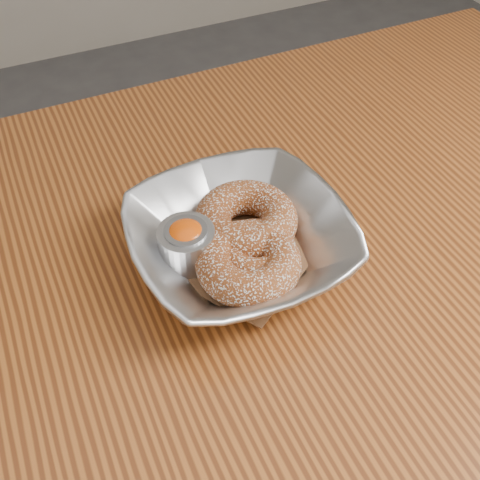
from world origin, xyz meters
name	(u,v)px	position (x,y,z in m)	size (l,w,h in m)	color
table	(290,298)	(0.00, 0.00, 0.65)	(1.20, 0.80, 0.75)	brown
serving_bowl	(240,241)	(-0.07, 0.01, 0.78)	(0.24, 0.24, 0.06)	#B9BBC0
parchment	(240,253)	(-0.07, 0.01, 0.76)	(0.14, 0.14, 0.00)	brown
donut_back	(246,220)	(-0.05, 0.03, 0.78)	(0.12, 0.12, 0.04)	brown
donut_front	(256,252)	(-0.06, -0.01, 0.78)	(0.09, 0.09, 0.03)	brown
donut_extra	(248,263)	(-0.07, -0.02, 0.78)	(0.11, 0.11, 0.04)	brown
ramekin	(187,243)	(-0.12, 0.02, 0.78)	(0.06, 0.06, 0.05)	#B9BBC0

